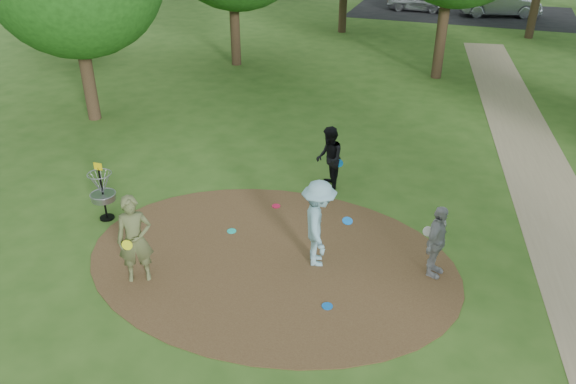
% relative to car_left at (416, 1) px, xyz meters
% --- Properties ---
extents(ground, '(100.00, 100.00, 0.00)m').
position_rel_car_left_xyz_m(ground, '(0.91, -29.48, -0.63)').
color(ground, '#2D5119').
rests_on(ground, ground).
extents(dirt_clearing, '(8.40, 8.40, 0.02)m').
position_rel_car_left_xyz_m(dirt_clearing, '(0.91, -29.48, -0.62)').
color(dirt_clearing, '#47301C').
rests_on(dirt_clearing, ground).
extents(parking_lot, '(14.00, 8.00, 0.01)m').
position_rel_car_left_xyz_m(parking_lot, '(2.91, 0.52, -0.63)').
color(parking_lot, black).
rests_on(parking_lot, ground).
extents(player_observer_with_disc, '(0.86, 0.78, 1.98)m').
position_rel_car_left_xyz_m(player_observer_with_disc, '(-1.45, -31.04, 0.36)').
color(player_observer_with_disc, '#586037').
rests_on(player_observer_with_disc, ground).
extents(player_throwing_with_disc, '(1.34, 1.47, 2.00)m').
position_rel_car_left_xyz_m(player_throwing_with_disc, '(1.93, -29.24, 0.37)').
color(player_throwing_with_disc, '#80B1BF').
rests_on(player_throwing_with_disc, ground).
extents(player_walking_with_disc, '(0.93, 1.04, 1.78)m').
position_rel_car_left_xyz_m(player_walking_with_disc, '(1.21, -25.80, 0.26)').
color(player_walking_with_disc, black).
rests_on(player_walking_with_disc, ground).
extents(player_waiting_with_disc, '(0.63, 1.04, 1.66)m').
position_rel_car_left_xyz_m(player_waiting_with_disc, '(4.38, -28.84, 0.20)').
color(player_waiting_with_disc, '#959598').
rests_on(player_waiting_with_disc, ground).
extents(disc_ground_cyan, '(0.22, 0.22, 0.02)m').
position_rel_car_left_xyz_m(disc_ground_cyan, '(-0.37, -28.74, -0.60)').
color(disc_ground_cyan, '#19C8B4').
rests_on(disc_ground_cyan, dirt_clearing).
extents(disc_ground_blue, '(0.22, 0.22, 0.02)m').
position_rel_car_left_xyz_m(disc_ground_blue, '(2.55, -30.63, -0.60)').
color(disc_ground_blue, blue).
rests_on(disc_ground_blue, dirt_clearing).
extents(disc_ground_red, '(0.22, 0.22, 0.02)m').
position_rel_car_left_xyz_m(disc_ground_red, '(0.22, -27.26, -0.60)').
color(disc_ground_red, red).
rests_on(disc_ground_red, dirt_clearing).
extents(car_left, '(3.71, 1.51, 1.26)m').
position_rel_car_left_xyz_m(car_left, '(0.00, 0.00, 0.00)').
color(car_left, '#9FA1A6').
rests_on(car_left, ground).
extents(car_right, '(5.21, 2.91, 1.63)m').
position_rel_car_left_xyz_m(car_right, '(5.19, 0.02, 0.18)').
color(car_right, '#95999C').
rests_on(car_right, ground).
extents(disc_golf_basket, '(0.63, 0.63, 1.54)m').
position_rel_car_left_xyz_m(disc_golf_basket, '(-3.59, -29.18, 0.24)').
color(disc_golf_basket, black).
rests_on(disc_golf_basket, ground).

